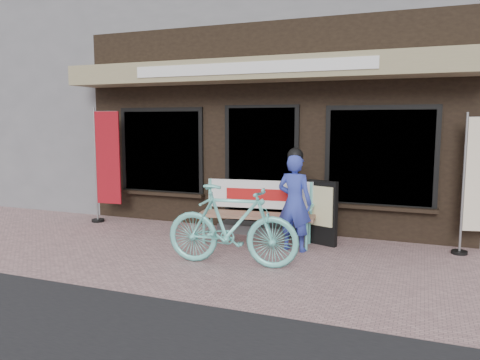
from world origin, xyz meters
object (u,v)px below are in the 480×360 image
at_px(person, 295,200).
at_px(nobori_red, 106,164).
at_px(bench, 258,207).
at_px(menu_stand, 322,212).
at_px(nobori_cream, 479,182).
at_px(bicycle, 232,225).

relative_size(person, nobori_red, 0.71).
bearing_deg(bench, nobori_red, 167.00).
distance_m(bench, person, 0.73).
height_order(nobori_red, menu_stand, nobori_red).
distance_m(nobori_red, menu_stand, 4.17).
distance_m(nobori_red, nobori_cream, 6.31).
relative_size(nobori_red, nobori_cream, 1.06).
bearing_deg(nobori_cream, person, -177.85).
distance_m(person, menu_stand, 0.61).
xyz_separation_m(person, menu_stand, (0.31, 0.47, -0.24)).
bearing_deg(menu_stand, nobori_cream, 26.48).
bearing_deg(nobori_cream, nobori_red, 167.08).
bearing_deg(person, menu_stand, 64.63).
bearing_deg(nobori_cream, bench, 174.57).
bearing_deg(bicycle, menu_stand, -36.91).
xyz_separation_m(bicycle, menu_stand, (0.90, 1.48, -0.03)).
distance_m(bench, menu_stand, 1.00).
distance_m(bench, nobori_red, 3.21).
xyz_separation_m(bicycle, nobori_cream, (3.09, 1.75, 0.51)).
relative_size(bicycle, menu_stand, 1.79).
xyz_separation_m(bench, menu_stand, (0.98, 0.23, -0.06)).
xyz_separation_m(person, nobori_cream, (2.50, 0.74, 0.30)).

